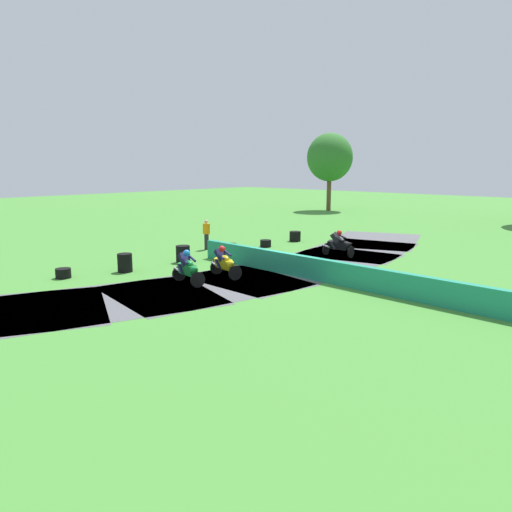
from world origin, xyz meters
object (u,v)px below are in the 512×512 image
(motorcycle_chase_yellow, at_px, (225,262))
(tire_stack_mid_a, at_px, (125,263))
(tire_stack_extra_a, at_px, (266,243))
(tire_stack_far, at_px, (230,249))
(motorcycle_trailing_black, at_px, (339,244))
(tire_stack_mid_b, at_px, (183,254))
(tire_stack_extra_b, at_px, (295,236))
(tire_stack_near, at_px, (63,273))
(track_marshal, at_px, (206,235))
(motorcycle_lead_green, at_px, (188,268))

(motorcycle_chase_yellow, height_order, tire_stack_mid_a, motorcycle_chase_yellow)
(tire_stack_mid_a, height_order, tire_stack_extra_a, tire_stack_mid_a)
(tire_stack_far, bearing_deg, motorcycle_trailing_black, 38.49)
(tire_stack_mid_b, distance_m, tire_stack_extra_b, 8.78)
(tire_stack_near, bearing_deg, track_marshal, 96.30)
(motorcycle_lead_green, bearing_deg, motorcycle_chase_yellow, 85.37)
(motorcycle_lead_green, xyz_separation_m, motorcycle_trailing_black, (0.93, 8.92, -0.01))
(tire_stack_extra_a, distance_m, track_marshal, 3.40)
(motorcycle_chase_yellow, xyz_separation_m, tire_stack_mid_a, (-3.93, -2.18, -0.24))
(tire_stack_extra_b, bearing_deg, track_marshal, -106.45)
(tire_stack_mid_b, bearing_deg, tire_stack_extra_a, 91.28)
(motorcycle_chase_yellow, bearing_deg, motorcycle_lead_green, -94.63)
(motorcycle_lead_green, distance_m, tire_stack_extra_b, 12.07)
(tire_stack_extra_a, bearing_deg, track_marshal, -121.97)
(motorcycle_chase_yellow, bearing_deg, tire_stack_extra_b, 112.67)
(motorcycle_lead_green, height_order, tire_stack_far, motorcycle_lead_green)
(motorcycle_trailing_black, bearing_deg, tire_stack_extra_b, 152.46)
(motorcycle_lead_green, bearing_deg, tire_stack_near, -148.98)
(tire_stack_extra_a, distance_m, tire_stack_extra_b, 2.79)
(tire_stack_extra_a, height_order, tire_stack_extra_b, tire_stack_extra_b)
(motorcycle_chase_yellow, bearing_deg, track_marshal, 144.78)
(motorcycle_chase_yellow, relative_size, track_marshal, 1.05)
(tire_stack_extra_b, distance_m, track_marshal, 5.89)
(tire_stack_mid_a, xyz_separation_m, tire_stack_extra_a, (0.02, 9.03, -0.20))
(tire_stack_far, relative_size, tire_stack_extra_a, 1.09)
(motorcycle_chase_yellow, relative_size, tire_stack_mid_a, 2.13)
(motorcycle_lead_green, distance_m, tire_stack_near, 5.38)
(tire_stack_mid_a, bearing_deg, tire_stack_near, -108.77)
(motorcycle_chase_yellow, distance_m, tire_stack_mid_b, 3.88)
(tire_stack_mid_a, bearing_deg, tire_stack_far, 86.03)
(motorcycle_lead_green, distance_m, tire_stack_mid_a, 3.82)
(tire_stack_near, distance_m, tire_stack_far, 8.35)
(tire_stack_near, distance_m, tire_stack_extra_a, 11.44)
(tire_stack_extra_b, bearing_deg, motorcycle_trailing_black, -27.54)
(tire_stack_far, height_order, tire_stack_extra_a, tire_stack_far)
(tire_stack_mid_b, bearing_deg, motorcycle_trailing_black, 53.96)
(tire_stack_mid_a, bearing_deg, tire_stack_mid_b, 87.11)
(tire_stack_extra_b, bearing_deg, motorcycle_lead_green, -71.25)
(tire_stack_mid_a, bearing_deg, motorcycle_chase_yellow, 29.00)
(tire_stack_near, relative_size, tire_stack_far, 0.92)
(motorcycle_chase_yellow, relative_size, tire_stack_far, 2.54)
(motorcycle_lead_green, distance_m, tire_stack_extra_a, 9.44)
(motorcycle_chase_yellow, bearing_deg, tire_stack_near, -136.15)
(motorcycle_chase_yellow, xyz_separation_m, track_marshal, (-5.69, 4.01, 0.18))
(tire_stack_near, relative_size, track_marshal, 0.38)
(tire_stack_near, distance_m, tire_stack_mid_b, 5.50)
(track_marshal, bearing_deg, motorcycle_chase_yellow, -35.22)
(tire_stack_extra_a, bearing_deg, motorcycle_chase_yellow, -60.27)
(motorcycle_lead_green, bearing_deg, tire_stack_extra_a, 113.55)
(tire_stack_extra_a, relative_size, tire_stack_extra_b, 0.92)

